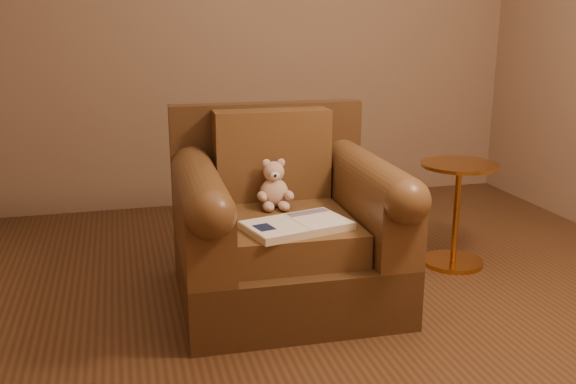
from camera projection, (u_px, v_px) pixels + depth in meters
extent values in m
plane|color=#4E301A|center=(348.00, 306.00, 3.19)|extent=(4.00, 4.00, 0.00)
cube|color=#8C6E56|center=(259.00, 22.00, 4.70)|extent=(4.00, 0.02, 2.70)
cube|color=#452C17|center=(285.00, 271.00, 3.24)|extent=(1.08, 1.03, 0.29)
cube|color=#452C17|center=(267.00, 162.00, 3.53)|extent=(1.05, 0.13, 0.65)
cube|color=brown|center=(288.00, 232.00, 3.13)|extent=(0.63, 0.75, 0.16)
cube|color=brown|center=(272.00, 154.00, 3.39)|extent=(0.61, 0.19, 0.47)
cube|color=brown|center=(201.00, 221.00, 3.02)|extent=(0.24, 0.90, 0.34)
cube|color=brown|center=(369.00, 209.00, 3.20)|extent=(0.24, 0.90, 0.34)
cylinder|color=brown|center=(200.00, 187.00, 2.97)|extent=(0.24, 0.90, 0.21)
cylinder|color=brown|center=(370.00, 177.00, 3.16)|extent=(0.24, 0.90, 0.21)
ellipsoid|color=#D4AC94|center=(274.00, 193.00, 3.27)|extent=(0.15, 0.13, 0.15)
sphere|color=#D4AC94|center=(274.00, 172.00, 3.25)|extent=(0.11, 0.11, 0.11)
ellipsoid|color=#D4AC94|center=(266.00, 163.00, 3.24)|extent=(0.04, 0.02, 0.04)
ellipsoid|color=#D4AC94|center=(281.00, 163.00, 3.25)|extent=(0.04, 0.02, 0.04)
ellipsoid|color=beige|center=(275.00, 176.00, 3.21)|extent=(0.05, 0.03, 0.04)
sphere|color=black|center=(275.00, 176.00, 3.19)|extent=(0.02, 0.02, 0.02)
ellipsoid|color=#D4AC94|center=(262.00, 196.00, 3.21)|extent=(0.05, 0.10, 0.05)
ellipsoid|color=#D4AC94|center=(289.00, 195.00, 3.22)|extent=(0.05, 0.10, 0.05)
ellipsoid|color=#D4AC94|center=(268.00, 207.00, 3.20)|extent=(0.06, 0.10, 0.05)
ellipsoid|color=#D4AC94|center=(284.00, 206.00, 3.21)|extent=(0.06, 0.10, 0.05)
cube|color=beige|center=(297.00, 226.00, 2.93)|extent=(0.52, 0.39, 0.03)
cube|color=white|center=(275.00, 226.00, 2.87)|extent=(0.29, 0.33, 0.00)
cube|color=white|center=(319.00, 218.00, 2.98)|extent=(0.29, 0.33, 0.00)
cube|color=beige|center=(297.00, 222.00, 2.92)|extent=(0.08, 0.27, 0.00)
cube|color=#0F1638|center=(264.00, 227.00, 2.84)|extent=(0.10, 0.11, 0.00)
cube|color=slate|center=(308.00, 212.00, 3.06)|extent=(0.22, 0.11, 0.00)
cylinder|color=#BE7D34|center=(453.00, 262.00, 3.73)|extent=(0.34, 0.34, 0.03)
cylinder|color=#BE7D34|center=(456.00, 215.00, 3.65)|extent=(0.03, 0.03, 0.56)
cylinder|color=#BE7D34|center=(460.00, 165.00, 3.57)|extent=(0.43, 0.43, 0.02)
cylinder|color=#BE7D34|center=(459.00, 167.00, 3.58)|extent=(0.03, 0.03, 0.02)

